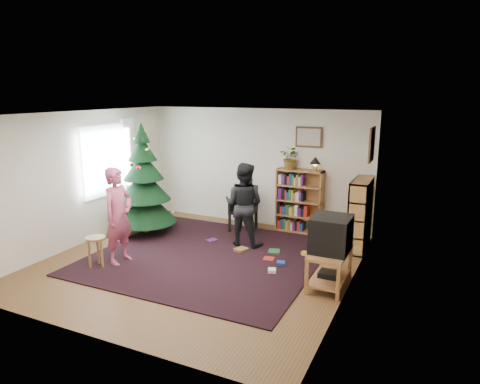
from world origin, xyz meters
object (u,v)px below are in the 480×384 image
at_px(stool, 96,244).
at_px(person_by_chair, 244,205).
at_px(picture_back, 309,137).
at_px(bookshelf_right, 360,214).
at_px(bookshelf_back, 299,200).
at_px(person_standing, 118,216).
at_px(tv_stand, 330,265).
at_px(potted_plant, 291,158).
at_px(crt_tv, 331,234).
at_px(armchair, 245,206).
at_px(christmas_tree, 144,188).
at_px(table_lamp, 315,161).
at_px(picture_right, 372,144).

bearing_deg(stool, person_by_chair, 48.68).
bearing_deg(picture_back, bookshelf_right, -27.52).
relative_size(bookshelf_back, person_standing, 0.79).
distance_m(tv_stand, potted_plant, 2.92).
bearing_deg(crt_tv, bookshelf_back, 117.53).
distance_m(bookshelf_right, armchair, 2.38).
bearing_deg(person_standing, tv_stand, -78.08).
relative_size(tv_stand, stool, 1.74).
bearing_deg(person_by_chair, christmas_tree, 4.04).
distance_m(bookshelf_back, table_lamp, 0.88).
bearing_deg(bookshelf_right, table_lamp, 64.26).
xyz_separation_m(picture_right, stool, (-3.89, -2.64, -1.54)).
relative_size(picture_back, armchair, 0.59).
relative_size(armchair, person_by_chair, 0.59).
bearing_deg(table_lamp, bookshelf_right, -25.74).
bearing_deg(table_lamp, bookshelf_back, 180.00).
height_order(crt_tv, stool, crt_tv).
distance_m(picture_right, stool, 4.95).
relative_size(picture_right, person_by_chair, 0.38).
xyz_separation_m(picture_back, christmas_tree, (-2.92, -1.57, -1.01)).
height_order(bookshelf_back, table_lamp, table_lamp).
distance_m(picture_back, potted_plant, 0.54).
relative_size(crt_tv, armchair, 0.64).
height_order(person_standing, person_by_chair, person_standing).
relative_size(crt_tv, potted_plant, 1.28).
relative_size(christmas_tree, bookshelf_back, 1.74).
bearing_deg(tv_stand, christmas_tree, 168.15).
relative_size(picture_back, person_standing, 0.34).
bearing_deg(picture_back, christmas_tree, -151.78).
bearing_deg(potted_plant, table_lamp, -0.00).
distance_m(person_by_chair, table_lamp, 1.73).
xyz_separation_m(picture_right, armchair, (-2.51, 0.25, -1.45)).
relative_size(picture_right, bookshelf_back, 0.46).
distance_m(bookshelf_right, crt_tv, 1.80).
height_order(armchair, person_standing, person_standing).
bearing_deg(picture_right, christmas_tree, -168.78).
bearing_deg(bookshelf_back, crt_tv, -62.47).
height_order(person_standing, table_lamp, person_standing).
bearing_deg(christmas_tree, picture_right, 11.22).
height_order(picture_right, tv_stand, picture_right).
bearing_deg(potted_plant, armchair, -158.44).
relative_size(bookshelf_back, armchair, 1.39).
relative_size(picture_right, person_standing, 0.37).
distance_m(armchair, table_lamp, 1.72).
height_order(armchair, person_by_chair, person_by_chair).
bearing_deg(person_by_chair, tv_stand, 149.67).
height_order(picture_back, person_standing, picture_back).
bearing_deg(bookshelf_back, person_standing, -127.88).
xyz_separation_m(bookshelf_right, stool, (-3.76, -2.74, -0.26)).
distance_m(potted_plant, table_lamp, 0.50).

